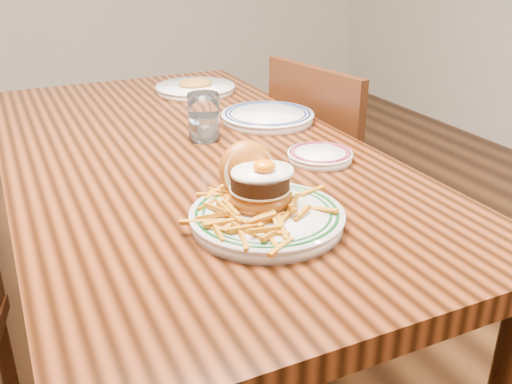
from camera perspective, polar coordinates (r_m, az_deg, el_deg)
name	(u,v)px	position (r m, az deg, el deg)	size (l,w,h in m)	color
floor	(198,382)	(1.83, -5.81, -18.37)	(6.00, 6.00, 0.00)	black
table	(187,181)	(1.46, -6.90, 1.10)	(0.85, 1.60, 0.75)	black
chair_right	(336,185)	(1.92, 8.04, 0.67)	(0.48, 0.48, 0.88)	#3C1D0C
main_plate	(264,204)	(1.04, 0.76, -1.17)	(0.28, 0.29, 0.14)	white
side_plate	(320,155)	(1.34, 6.41, 3.68)	(0.15, 0.15, 0.02)	white
rear_plate	(268,116)	(1.62, 1.16, 7.58)	(0.26, 0.26, 0.03)	white
water_glass	(204,120)	(1.47, -5.23, 7.22)	(0.08, 0.08, 0.12)	white
far_plate	(195,88)	(1.95, -6.08, 10.30)	(0.26, 0.26, 0.05)	white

